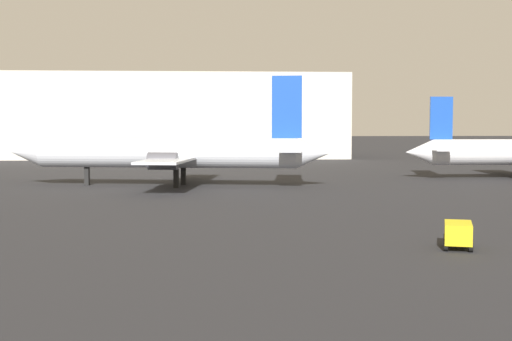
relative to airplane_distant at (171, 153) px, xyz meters
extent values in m
cylinder|color=silver|center=(-0.35, 0.06, -0.01)|extent=(25.47, 6.96, 2.93)
cone|color=silver|center=(-14.44, 2.35, -0.01)|extent=(3.65, 3.41, 2.93)
cone|color=silver|center=(13.73, -2.24, -0.01)|extent=(3.65, 3.41, 2.93)
cube|color=silver|center=(0.90, -0.15, -0.45)|extent=(7.26, 22.08, 0.22)
cube|color=silver|center=(11.70, -1.91, 0.28)|extent=(3.36, 7.85, 0.14)
cube|color=#1947B2|center=(11.25, -1.83, 4.45)|extent=(2.90, 0.73, 5.99)
cylinder|color=#4C4C54|center=(-0.52, -4.10, -0.59)|extent=(2.94, 2.04, 1.63)
cylinder|color=#4C4C54|center=(0.81, 4.05, -0.59)|extent=(2.94, 2.04, 1.63)
cube|color=black|center=(-8.35, 1.36, -2.38)|extent=(0.52, 0.52, 1.81)
cube|color=black|center=(0.60, -1.93, -2.38)|extent=(0.52, 0.52, 1.81)
cube|color=black|center=(1.19, 1.64, -2.38)|extent=(0.52, 0.52, 1.81)
cone|color=white|center=(27.04, 7.06, -0.33)|extent=(3.22, 2.95, 2.84)
cube|color=white|center=(29.00, 7.00, -0.05)|extent=(2.11, 6.65, 0.13)
cube|color=#1947B2|center=(29.39, 6.98, 3.44)|extent=(2.52, 0.32, 4.70)
cube|color=gold|center=(16.02, -35.77, -2.49)|extent=(1.99, 2.69, 1.00)
cylinder|color=black|center=(15.73, -34.79, -2.99)|extent=(0.38, 0.63, 0.60)
cylinder|color=black|center=(16.84, -35.16, -2.99)|extent=(0.38, 0.63, 0.60)
cylinder|color=black|center=(15.20, -36.38, -2.99)|extent=(0.38, 0.63, 0.60)
cylinder|color=black|center=(16.31, -36.75, -2.99)|extent=(0.38, 0.63, 0.60)
cube|color=beige|center=(-7.48, 58.94, 4.03)|extent=(70.72, 21.44, 14.63)
camera|label=1|loc=(3.56, -70.06, 3.02)|focal=49.94mm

